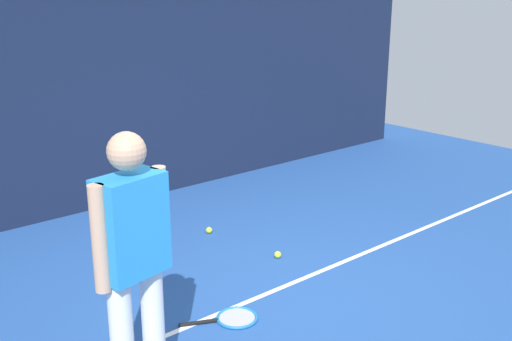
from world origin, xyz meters
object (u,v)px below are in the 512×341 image
tennis_racket (233,318)px  tennis_ball_near_player (114,238)px  tennis_ball_far_left (112,296)px  tennis_player (133,255)px  tennis_ball_by_fence (278,255)px  tennis_ball_mid_court (209,230)px

tennis_racket → tennis_ball_near_player: bearing=115.6°
tennis_racket → tennis_ball_near_player: (0.02, 1.96, 0.02)m
tennis_ball_near_player → tennis_ball_far_left: (-0.58, -1.08, 0.00)m
tennis_ball_near_player → tennis_racket: bearing=-90.5°
tennis_racket → tennis_player: bearing=-134.4°
tennis_ball_by_fence → tennis_ball_mid_court: same height
tennis_ball_by_fence → tennis_ball_mid_court: size_ratio=1.00×
tennis_racket → tennis_ball_far_left: (-0.56, 0.88, 0.02)m
tennis_ball_by_fence → tennis_ball_far_left: 1.60m
tennis_player → tennis_ball_far_left: size_ratio=25.76×
tennis_player → tennis_racket: bearing=-170.7°
tennis_player → tennis_ball_far_left: 1.61m
tennis_racket → tennis_ball_far_left: bearing=148.7°
tennis_ball_near_player → tennis_ball_far_left: same height
tennis_racket → tennis_ball_mid_court: 1.74m
tennis_ball_by_fence → tennis_ball_mid_court: (-0.14, 0.91, 0.00)m
tennis_ball_near_player → tennis_ball_mid_court: bearing=-27.6°
tennis_ball_mid_court → tennis_ball_far_left: same height
tennis_player → tennis_racket: (1.01, 0.36, -0.95)m
tennis_player → tennis_ball_far_left: (0.44, 1.24, -0.93)m
tennis_racket → tennis_ball_near_player: tennis_ball_near_player is taller
tennis_ball_near_player → tennis_player: bearing=-113.8°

